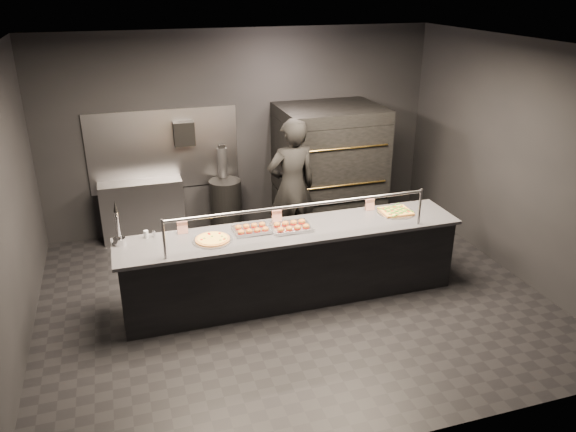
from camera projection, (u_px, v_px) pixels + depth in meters
The scene contains 15 objects.
room at pixel (289, 182), 6.41m from camera, with size 6.04×6.00×3.00m.
service_counter at pixel (292, 264), 6.78m from camera, with size 4.10×0.78×1.37m.
pizza_oven at pixel (329, 168), 8.58m from camera, with size 1.50×1.23×1.91m.
prep_shelf at pixel (143, 210), 8.38m from camera, with size 1.20×0.35×0.90m, color #99999E.
towel_dispenser at pixel (184, 133), 8.21m from camera, with size 0.30×0.20×0.35m, color black.
fire_extinguisher at pixel (222, 162), 8.56m from camera, with size 0.14×0.14×0.51m.
beer_tap at pixel (118, 232), 6.18m from camera, with size 0.14×0.19×0.52m.
round_pizza at pixel (213, 240), 6.32m from camera, with size 0.45×0.45×0.03m.
slider_tray_a at pixel (252, 229), 6.55m from camera, with size 0.44×0.33×0.07m.
slider_tray_b at pixel (291, 227), 6.61m from camera, with size 0.49×0.38×0.07m.
square_pizza at pixel (396, 212), 7.06m from camera, with size 0.47×0.47×0.05m.
condiment_jar at pixel (148, 234), 6.38m from camera, with size 0.14×0.05×0.09m.
tent_cards at pixel (279, 215), 6.80m from camera, with size 2.49×0.04×0.15m.
trash_bin at pixel (226, 206), 8.65m from camera, with size 0.49×0.49×0.82m, color black.
worker at pixel (292, 188), 7.76m from camera, with size 0.71×0.47×1.95m, color black.
Camera 1 is at (-1.84, -5.72, 3.66)m, focal length 35.00 mm.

